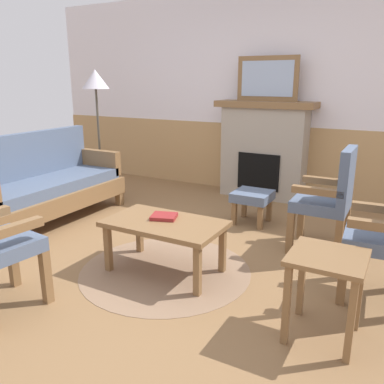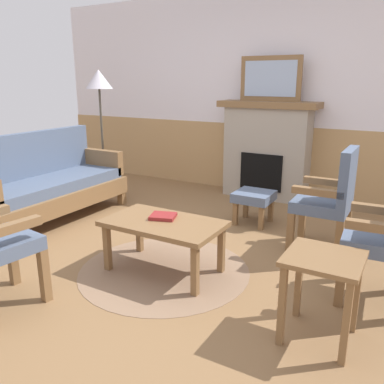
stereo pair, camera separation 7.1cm
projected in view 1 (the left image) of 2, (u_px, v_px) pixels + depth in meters
name	position (u px, v px, depth m)	size (l,w,h in m)	color
ground_plane	(173.00, 261.00, 3.54)	(14.00, 14.00, 0.00)	olive
wall_back	(272.00, 98.00, 5.38)	(7.20, 0.14, 2.70)	white
fireplace	(264.00, 149.00, 5.34)	(1.30, 0.44, 1.28)	#A39989
framed_picture	(267.00, 79.00, 5.10)	(0.80, 0.04, 0.56)	brown
couch	(46.00, 186.00, 4.48)	(0.70, 1.80, 0.98)	brown
coffee_table	(165.00, 228.00, 3.26)	(0.96, 0.56, 0.44)	brown
round_rug	(166.00, 270.00, 3.36)	(1.43, 1.43, 0.01)	#896B51
book_on_table	(164.00, 216.00, 3.31)	(0.20, 0.18, 0.03)	maroon
footstool	(252.00, 198.00, 4.42)	(0.40, 0.40, 0.36)	brown
armchair_by_window_left	(330.00, 196.00, 3.61)	(0.48, 0.48, 0.98)	brown
side_table	(326.00, 273.00, 2.39)	(0.44, 0.44, 0.55)	brown
floor_lamp_by_couch	(96.00, 87.00, 5.33)	(0.36, 0.36, 1.68)	#332D28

